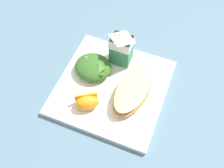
# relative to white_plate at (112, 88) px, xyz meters

# --- Properties ---
(ground) EXTENTS (3.00, 3.00, 0.00)m
(ground) POSITION_rel_white_plate_xyz_m (0.00, 0.00, -0.01)
(ground) COLOR slate
(white_plate) EXTENTS (0.28, 0.28, 0.02)m
(white_plate) POSITION_rel_white_plate_xyz_m (0.00, 0.00, 0.00)
(white_plate) COLOR white
(white_plate) RESTS_ON ground
(cheesy_pizza_bread) EXTENTS (0.10, 0.18, 0.04)m
(cheesy_pizza_bread) POSITION_rel_white_plate_xyz_m (0.06, -0.00, 0.03)
(cheesy_pizza_bread) COLOR #B77F42
(cheesy_pizza_bread) RESTS_ON white_plate
(green_salad_pile) EXTENTS (0.10, 0.09, 0.04)m
(green_salad_pile) POSITION_rel_white_plate_xyz_m (-0.06, 0.02, 0.03)
(green_salad_pile) COLOR #336023
(green_salad_pile) RESTS_ON white_plate
(milk_carton) EXTENTS (0.06, 0.04, 0.11)m
(milk_carton) POSITION_rel_white_plate_xyz_m (-0.01, 0.09, 0.07)
(milk_carton) COLOR #2D8451
(milk_carton) RESTS_ON white_plate
(orange_wedge_front) EXTENTS (0.07, 0.06, 0.04)m
(orange_wedge_front) POSITION_rel_white_plate_xyz_m (-0.04, -0.08, 0.03)
(orange_wedge_front) COLOR orange
(orange_wedge_front) RESTS_ON white_plate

